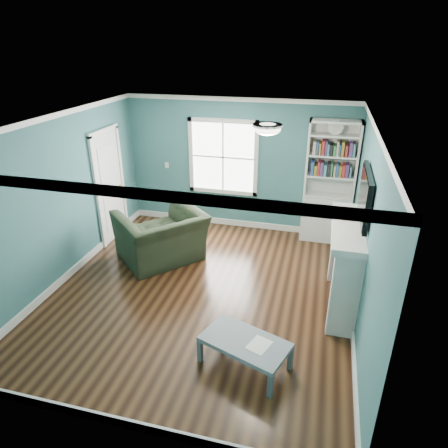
# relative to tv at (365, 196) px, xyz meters

# --- Properties ---
(floor) EXTENTS (5.00, 5.00, 0.00)m
(floor) POSITION_rel_tv_xyz_m (-2.20, -0.20, -1.72)
(floor) COLOR black
(floor) RESTS_ON ground
(room_walls) EXTENTS (5.00, 5.00, 5.00)m
(room_walls) POSITION_rel_tv_xyz_m (-2.20, -0.20, -0.14)
(room_walls) COLOR #326068
(room_walls) RESTS_ON ground
(trim) EXTENTS (4.50, 5.00, 2.60)m
(trim) POSITION_rel_tv_xyz_m (-2.20, -0.20, -0.49)
(trim) COLOR white
(trim) RESTS_ON ground
(window) EXTENTS (1.40, 0.06, 1.50)m
(window) POSITION_rel_tv_xyz_m (-2.50, 2.29, -0.27)
(window) COLOR white
(window) RESTS_ON room_walls
(bookshelf) EXTENTS (0.90, 0.35, 2.31)m
(bookshelf) POSITION_rel_tv_xyz_m (-0.43, 2.10, -0.80)
(bookshelf) COLOR silver
(bookshelf) RESTS_ON ground
(fireplace) EXTENTS (0.44, 1.58, 1.30)m
(fireplace) POSITION_rel_tv_xyz_m (-0.12, 0.00, -1.09)
(fireplace) COLOR black
(fireplace) RESTS_ON ground
(tv) EXTENTS (0.06, 1.10, 0.65)m
(tv) POSITION_rel_tv_xyz_m (0.00, 0.00, 0.00)
(tv) COLOR black
(tv) RESTS_ON fireplace
(door) EXTENTS (0.12, 0.98, 2.17)m
(door) POSITION_rel_tv_xyz_m (-4.42, 1.20, -0.65)
(door) COLOR silver
(door) RESTS_ON ground
(ceiling_fixture) EXTENTS (0.38, 0.38, 0.15)m
(ceiling_fixture) POSITION_rel_tv_xyz_m (-1.30, -0.10, 0.82)
(ceiling_fixture) COLOR white
(ceiling_fixture) RESTS_ON room_walls
(light_switch) EXTENTS (0.08, 0.01, 0.12)m
(light_switch) POSITION_rel_tv_xyz_m (-3.70, 2.28, -0.52)
(light_switch) COLOR white
(light_switch) RESTS_ON room_walls
(recliner) EXTENTS (1.58, 1.61, 1.20)m
(recliner) POSITION_rel_tv_xyz_m (-3.17, 0.59, -1.13)
(recliner) COLOR black
(recliner) RESTS_ON ground
(coffee_table) EXTENTS (1.14, 0.86, 0.37)m
(coffee_table) POSITION_rel_tv_xyz_m (-1.24, -1.54, -1.40)
(coffee_table) COLOR #4F575F
(coffee_table) RESTS_ON ground
(paper_sheet) EXTENTS (0.31, 0.34, 0.00)m
(paper_sheet) POSITION_rel_tv_xyz_m (-1.07, -1.58, -1.35)
(paper_sheet) COLOR white
(paper_sheet) RESTS_ON coffee_table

